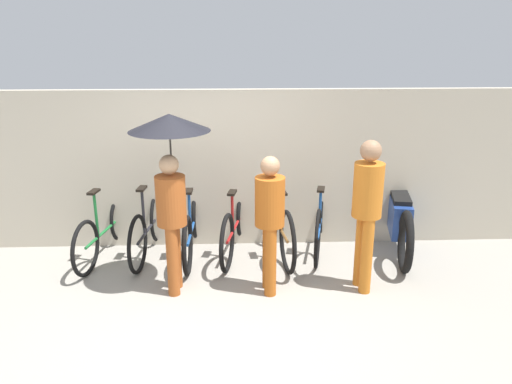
# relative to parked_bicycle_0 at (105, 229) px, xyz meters

# --- Properties ---
(ground_plane) EXTENTS (30.00, 30.00, 0.00)m
(ground_plane) POSITION_rel_parked_bicycle_0_xyz_m (1.39, -1.63, -0.36)
(ground_plane) COLOR gray
(back_wall) EXTENTS (11.82, 0.12, 2.08)m
(back_wall) POSITION_rel_parked_bicycle_0_xyz_m (1.39, 0.36, 0.68)
(back_wall) COLOR #B2A893
(back_wall) RESTS_ON ground
(parked_bicycle_0) EXTENTS (0.49, 1.72, 0.97)m
(parked_bicycle_0) POSITION_rel_parked_bicycle_0_xyz_m (0.00, 0.00, 0.00)
(parked_bicycle_0) COLOR black
(parked_bicycle_0) RESTS_ON ground
(parked_bicycle_1) EXTENTS (0.44, 1.68, 0.97)m
(parked_bicycle_1) POSITION_rel_parked_bicycle_0_xyz_m (0.55, 0.01, 0.02)
(parked_bicycle_1) COLOR black
(parked_bicycle_1) RESTS_ON ground
(parked_bicycle_2) EXTENTS (0.44, 1.80, 1.05)m
(parked_bicycle_2) POSITION_rel_parked_bicycle_0_xyz_m (1.11, 0.00, 0.02)
(parked_bicycle_2) COLOR black
(parked_bicycle_2) RESTS_ON ground
(parked_bicycle_3) EXTENTS (0.51, 1.76, 0.99)m
(parked_bicycle_3) POSITION_rel_parked_bicycle_0_xyz_m (1.67, 0.04, 0.02)
(parked_bicycle_3) COLOR black
(parked_bicycle_3) RESTS_ON ground
(parked_bicycle_4) EXTENTS (0.44, 1.82, 1.02)m
(parked_bicycle_4) POSITION_rel_parked_bicycle_0_xyz_m (2.22, -0.02, 0.04)
(parked_bicycle_4) COLOR black
(parked_bicycle_4) RESTS_ON ground
(parked_bicycle_5) EXTENTS (0.55, 1.72, 1.03)m
(parked_bicycle_5) POSITION_rel_parked_bicycle_0_xyz_m (2.78, 0.08, 0.03)
(parked_bicycle_5) COLOR black
(parked_bicycle_5) RESTS_ON ground
(pedestrian_leading) EXTENTS (0.86, 0.86, 1.96)m
(pedestrian_leading) POSITION_rel_parked_bicycle_0_xyz_m (0.99, -0.88, 1.12)
(pedestrian_leading) COLOR #9E4C1E
(pedestrian_leading) RESTS_ON ground
(pedestrian_center) EXTENTS (0.32, 0.32, 1.54)m
(pedestrian_center) POSITION_rel_parked_bicycle_0_xyz_m (2.04, -1.01, 0.54)
(pedestrian_center) COLOR #B25619
(pedestrian_center) RESTS_ON ground
(pedestrian_trailing) EXTENTS (0.32, 0.32, 1.70)m
(pedestrian_trailing) POSITION_rel_parked_bicycle_0_xyz_m (3.08, -0.99, 0.64)
(pedestrian_trailing) COLOR #C66B1E
(pedestrian_trailing) RESTS_ON ground
(motorcycle) EXTENTS (0.67, 2.10, 0.94)m
(motorcycle) POSITION_rel_parked_bicycle_0_xyz_m (3.82, 0.08, 0.07)
(motorcycle) COLOR black
(motorcycle) RESTS_ON ground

